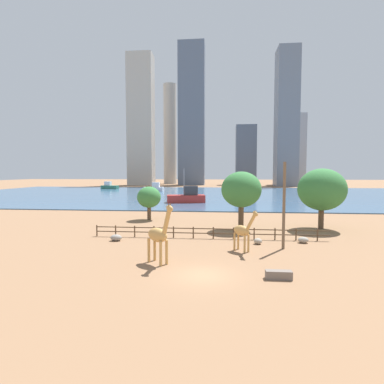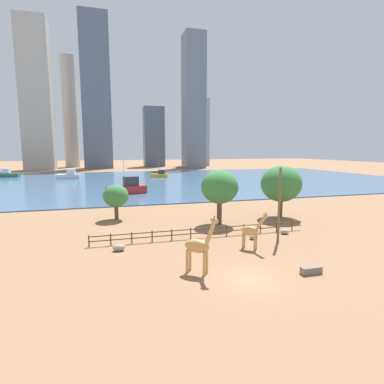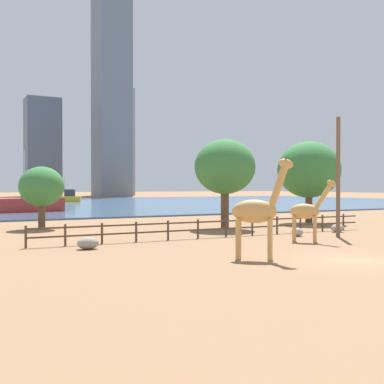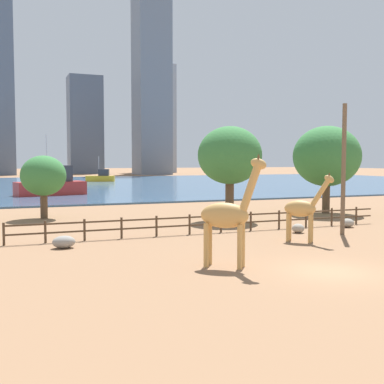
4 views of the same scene
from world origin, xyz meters
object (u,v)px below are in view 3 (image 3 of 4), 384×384
Objects in this scene: giraffe_tall at (307,211)px; tree_left_large at (42,187)px; boat_sailboat at (30,202)px; tree_center_broad at (309,170)px; boulder_by_pole at (297,232)px; boat_ferry at (67,198)px; giraffe_companion at (258,211)px; tree_right_tall at (225,167)px; boulder_small at (337,228)px; utility_pole at (338,177)px; boulder_near_fence at (88,243)px.

giraffe_tall is 21.94m from tree_left_large.
tree_center_broad is at bearing 112.98° from boat_sailboat.
boulder_by_pole is 0.13× the size of boat_ferry.
giraffe_companion is 86.45m from boat_ferry.
boulder_small is at bearing -48.47° from tree_right_tall.
utility_pole reaches higher than boat_sailboat.
boat_sailboat is (-16.63, 38.40, 1.22)m from boulder_small.
boulder_small is 77.35m from boat_ferry.
boat_sailboat is (-10.06, 42.40, -0.43)m from giraffe_tall.
boulder_near_fence is 15.08m from boulder_by_pole.
boulder_by_pole is at bearing -44.04° from tree_left_large.
tree_right_tall is (7.58, 15.23, 2.80)m from giraffe_companion.
giraffe_tall is 0.63× the size of boat_ferry.
tree_right_tall reaches higher than giraffe_tall.
boulder_by_pole is 9.24m from tree_right_tall.
boat_sailboat reaches higher than tree_left_large.
utility_pole is 1.06× the size of tree_center_broad.
giraffe_companion is at bearing -74.37° from tree_left_large.
utility_pole is 4.79m from boulder_by_pole.
boulder_by_pole is at bearing 108.42° from boat_ferry.
tree_center_broad is 1.21× the size of boat_ferry.
giraffe_companion is 0.78× the size of boat_ferry.
tree_left_large is at bearing 135.96° from boulder_by_pole.
tree_center_broad reaches higher than giraffe_tall.
tree_center_broad is at bearing 44.89° from boulder_by_pole.
boulder_near_fence is at bearing 169.01° from giraffe_companion.
giraffe_companion is 22.77m from tree_left_large.
boulder_by_pole is 0.11× the size of tree_right_tall.
boat_sailboat is at bearing 132.78° from giraffe_companion.
utility_pole is (11.01, 5.76, 1.85)m from giraffe_companion.
giraffe_companion reaches higher than boulder_near_fence.
utility_pole reaches higher than boulder_near_fence.
tree_center_broad is (18.01, 16.63, 2.79)m from giraffe_companion.
boulder_small is 41.86m from boat_sailboat.
giraffe_companion is 11.72m from boulder_by_pole.
boulder_near_fence is 0.16× the size of tree_center_broad.
boat_ferry is (3.49, 70.50, -4.03)m from tree_right_tall.
boulder_near_fence is 0.19× the size of boat_ferry.
boulder_by_pole is (15.08, -0.04, -0.04)m from boulder_near_fence.
boat_sailboat is (3.10, 24.92, -1.97)m from tree_left_large.
boat_ferry is (4.04, 81.31, -0.84)m from giraffe_tall.
boat_sailboat is at bearing 90.16° from boat_ferry.
giraffe_companion reaches higher than boulder_by_pole.
boulder_by_pole is 41.12m from boat_sailboat.
giraffe_tall is at bearing -92.88° from tree_right_tall.
tree_right_tall is at bearing 107.24° from boat_ferry.
boulder_small is 0.21× the size of tree_left_large.
utility_pole is 17.80m from boulder_near_fence.
giraffe_tall is 3.83× the size of boulder_small.
giraffe_tall is 16.72m from tree_center_broad.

